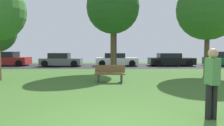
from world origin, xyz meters
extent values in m
cube|color=#28282B|center=(0.00, 16.00, 0.00)|extent=(44.00, 6.40, 0.01)
cylinder|color=brown|center=(0.07, 10.62, 1.78)|extent=(0.36, 0.36, 3.55)
sphere|color=#23511E|center=(0.07, 10.62, 4.88)|extent=(3.96, 3.96, 3.96)
cylinder|color=brown|center=(6.23, 8.62, 1.43)|extent=(0.31, 0.31, 2.86)
sphere|color=#2D6023|center=(6.23, 8.62, 4.34)|extent=(4.01, 4.01, 4.01)
cylinder|color=black|center=(2.40, 0.54, 0.44)|extent=(0.14, 0.14, 0.88)
cylinder|color=black|center=(2.56, 0.57, 0.44)|extent=(0.14, 0.14, 0.88)
cube|color=#51894C|center=(2.48, 0.55, 1.21)|extent=(0.27, 0.35, 0.66)
sphere|color=tan|center=(2.48, 0.55, 1.66)|extent=(0.24, 0.24, 0.24)
cube|color=#B21E1E|center=(-10.84, 16.27, 0.52)|extent=(4.09, 1.78, 0.75)
cube|color=black|center=(-11.04, 16.27, 1.19)|extent=(1.96, 1.57, 0.58)
cylinder|color=black|center=(-9.41, 17.16, 0.32)|extent=(0.64, 0.22, 0.64)
cylinder|color=black|center=(-9.41, 15.38, 0.32)|extent=(0.64, 0.22, 0.64)
cylinder|color=black|center=(-12.27, 17.16, 0.32)|extent=(0.64, 0.22, 0.64)
cube|color=slate|center=(-5.16, 15.67, 0.48)|extent=(4.11, 1.70, 0.67)
cube|color=black|center=(-5.37, 15.67, 1.08)|extent=(1.97, 1.50, 0.53)
cylinder|color=black|center=(-3.72, 16.52, 0.32)|extent=(0.64, 0.22, 0.64)
cylinder|color=black|center=(-3.72, 14.82, 0.32)|extent=(0.64, 0.22, 0.64)
cylinder|color=black|center=(-6.60, 16.52, 0.32)|extent=(0.64, 0.22, 0.64)
cylinder|color=black|center=(-6.60, 14.82, 0.32)|extent=(0.64, 0.22, 0.64)
cube|color=white|center=(0.51, 16.08, 0.50)|extent=(4.29, 1.78, 0.69)
cube|color=black|center=(0.30, 16.08, 1.09)|extent=(2.06, 1.57, 0.49)
cylinder|color=black|center=(2.01, 16.97, 0.32)|extent=(0.64, 0.22, 0.64)
cylinder|color=black|center=(2.01, 15.19, 0.32)|extent=(0.64, 0.22, 0.64)
cylinder|color=black|center=(-0.99, 16.97, 0.32)|extent=(0.64, 0.22, 0.64)
cylinder|color=black|center=(-0.99, 15.19, 0.32)|extent=(0.64, 0.22, 0.64)
cube|color=black|center=(6.19, 16.19, 0.50)|extent=(4.59, 1.89, 0.69)
cube|color=black|center=(5.96, 16.19, 1.08)|extent=(2.20, 1.66, 0.48)
cylinder|color=black|center=(7.80, 17.14, 0.32)|extent=(0.64, 0.22, 0.64)
cylinder|color=black|center=(7.80, 15.24, 0.32)|extent=(0.64, 0.22, 0.64)
cylinder|color=black|center=(4.58, 17.14, 0.32)|extent=(0.64, 0.22, 0.64)
cylinder|color=black|center=(4.58, 15.24, 0.32)|extent=(0.64, 0.22, 0.64)
cube|color=black|center=(11.66, 16.14, 1.19)|extent=(1.96, 1.55, 0.60)
cylinder|color=black|center=(10.44, 17.02, 0.32)|extent=(0.64, 0.22, 0.64)
cylinder|color=black|center=(10.44, 15.26, 0.32)|extent=(0.64, 0.22, 0.64)
cube|color=brown|center=(-0.11, 5.93, 0.45)|extent=(1.60, 0.44, 0.06)
cube|color=brown|center=(-0.11, 6.13, 0.70)|extent=(1.60, 0.06, 0.40)
cube|color=#333338|center=(0.49, 5.93, 0.23)|extent=(0.10, 0.40, 0.45)
cube|color=#333338|center=(-0.71, 5.93, 0.23)|extent=(0.10, 0.40, 0.45)
cylinder|color=#2D2D33|center=(0.32, 12.20, 2.25)|extent=(0.14, 0.14, 4.50)
camera|label=1|loc=(0.00, -4.23, 1.76)|focal=31.32mm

